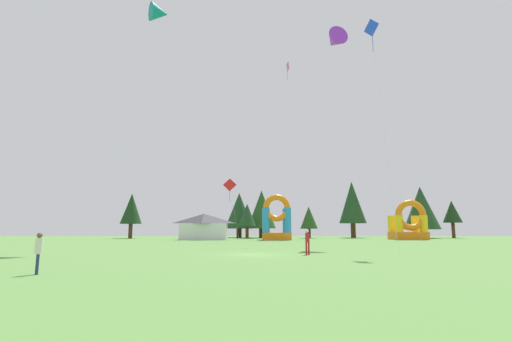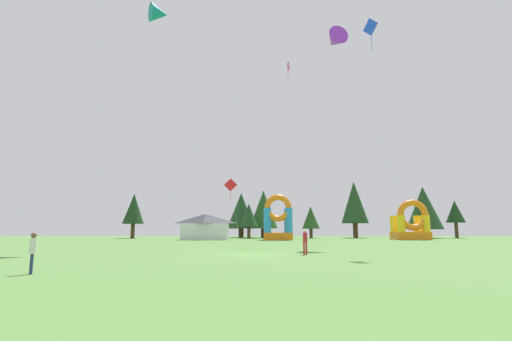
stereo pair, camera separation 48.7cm
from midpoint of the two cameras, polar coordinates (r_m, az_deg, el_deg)
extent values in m
plane|color=#5B8C42|center=(27.09, -0.73, -12.60)|extent=(120.00, 120.00, 0.00)
cone|color=#0C7F7A|center=(43.54, -14.77, 22.05)|extent=(2.63, 2.65, 2.08)
cylinder|color=silver|center=(35.37, -13.89, 8.17)|extent=(3.82, 6.54, 23.91)
pyramid|color=blue|center=(36.62, 16.85, 19.82)|extent=(0.91, 1.12, 1.17)
cylinder|color=blue|center=(36.07, 16.83, 18.39)|extent=(0.04, 0.04, 2.08)
cylinder|color=silver|center=(29.76, 18.27, 6.74)|extent=(1.26, 6.94, 19.09)
pyramid|color=red|center=(50.67, -4.25, -2.35)|extent=(1.29, 0.48, 1.31)
cylinder|color=red|center=(50.48, -4.28, -3.48)|extent=(0.04, 0.04, 2.06)
cylinder|color=silver|center=(49.55, -3.56, -6.50)|extent=(1.43, 1.43, 7.43)
pyramid|color=#EA599E|center=(50.93, 4.38, 15.33)|extent=(0.61, 1.09, 1.07)
cylinder|color=#EA599E|center=(50.55, 4.48, 14.40)|extent=(0.04, 0.04, 1.78)
cylinder|color=silver|center=(48.75, 7.18, 2.54)|extent=(4.53, 2.20, 22.53)
cone|color=purple|center=(48.32, 11.50, 18.73)|extent=(2.91, 2.95, 2.65)
cylinder|color=silver|center=(46.61, 17.80, 4.30)|extent=(10.17, 2.52, 23.96)
cylinder|color=navy|center=(18.06, -30.88, -12.10)|extent=(0.16, 0.16, 0.81)
cylinder|color=navy|center=(18.22, -30.86, -12.06)|extent=(0.16, 0.16, 0.81)
cylinder|color=silver|center=(18.10, -30.69, -9.80)|extent=(0.39, 0.39, 0.64)
sphere|color=brown|center=(18.09, -30.58, -8.44)|extent=(0.22, 0.22, 0.22)
cylinder|color=#B21E26|center=(27.04, 7.11, -11.65)|extent=(0.13, 0.13, 0.85)
cylinder|color=#B21E26|center=(27.07, 7.47, -11.64)|extent=(0.13, 0.13, 0.85)
cylinder|color=#B21E26|center=(27.03, 7.26, -10.03)|extent=(0.31, 0.31, 0.67)
sphere|color=beige|center=(27.02, 7.24, -9.07)|extent=(0.23, 0.23, 0.23)
cube|color=orange|center=(59.41, 2.88, -9.90)|extent=(4.39, 3.98, 1.12)
cylinder|color=#268CD8|center=(57.93, 1.29, -7.53)|extent=(1.11, 1.11, 3.76)
cylinder|color=#268CD8|center=(58.07, 4.55, -7.51)|extent=(1.11, 1.11, 3.76)
cylinder|color=#268CD8|center=(60.79, 1.25, -7.58)|extent=(1.11, 1.11, 3.76)
cylinder|color=#268CD8|center=(60.92, 4.36, -7.56)|extent=(1.11, 1.11, 3.76)
torus|color=orange|center=(58.04, 2.91, -5.67)|extent=(4.17, 0.89, 4.17)
cube|color=orange|center=(66.06, 21.81, -9.14)|extent=(5.12, 4.42, 1.20)
cylinder|color=yellow|center=(63.88, 20.60, -7.52)|extent=(1.24, 1.24, 2.64)
cylinder|color=yellow|center=(65.31, 23.82, -7.35)|extent=(1.24, 1.24, 2.64)
cylinder|color=yellow|center=(66.87, 19.66, -7.59)|extent=(1.24, 1.24, 2.64)
cylinder|color=yellow|center=(68.24, 22.76, -7.44)|extent=(1.24, 1.24, 2.64)
torus|color=orange|center=(64.59, 22.16, -6.27)|extent=(4.87, 0.99, 4.87)
cube|color=silver|center=(60.42, -8.15, -9.12)|extent=(7.15, 3.59, 2.56)
pyramid|color=#3F3F47|center=(60.43, -8.11, -7.20)|extent=(7.15, 3.59, 1.50)
cylinder|color=#4C331E|center=(71.13, -18.66, -8.67)|extent=(0.68, 0.68, 2.56)
cone|color=#193819|center=(71.20, -18.51, -5.49)|extent=(3.76, 3.76, 5.37)
cylinder|color=#4C331E|center=(72.96, -2.78, -9.43)|extent=(0.98, 0.98, 1.71)
cone|color=#1E4221|center=(73.02, -2.75, -6.07)|extent=(5.44, 5.44, 6.84)
cylinder|color=#4C331E|center=(67.26, -1.57, -9.34)|extent=(0.58, 0.58, 2.11)
cone|color=#1E4221|center=(67.29, -1.56, -6.73)|extent=(3.22, 3.22, 4.00)
cylinder|color=#4C331E|center=(71.04, 0.66, -9.45)|extent=(0.96, 0.96, 1.75)
cone|color=#234C1E|center=(71.12, 0.65, -5.88)|extent=(5.31, 5.31, 7.11)
cylinder|color=#4C331E|center=(69.68, 7.85, -9.41)|extent=(0.58, 0.58, 1.69)
cone|color=#234C1E|center=(69.69, 7.80, -7.06)|extent=(3.20, 3.20, 4.02)
cylinder|color=#4C331E|center=(73.31, 14.32, -8.79)|extent=(0.90, 0.90, 2.69)
cone|color=#1E4221|center=(73.46, 14.16, -4.69)|extent=(5.01, 5.01, 7.84)
cylinder|color=#4C331E|center=(75.18, 23.74, -8.75)|extent=(1.14, 1.14, 1.58)
cone|color=#1E4221|center=(75.25, 23.52, -5.20)|extent=(6.35, 6.35, 7.76)
cylinder|color=#4C331E|center=(79.14, 27.54, -8.02)|extent=(0.60, 0.60, 2.80)
cone|color=#193819|center=(79.19, 27.37, -5.54)|extent=(3.36, 3.36, 4.07)
camera|label=1|loc=(0.24, -90.34, 0.05)|focal=26.44mm
camera|label=2|loc=(0.24, 89.66, -0.05)|focal=26.44mm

